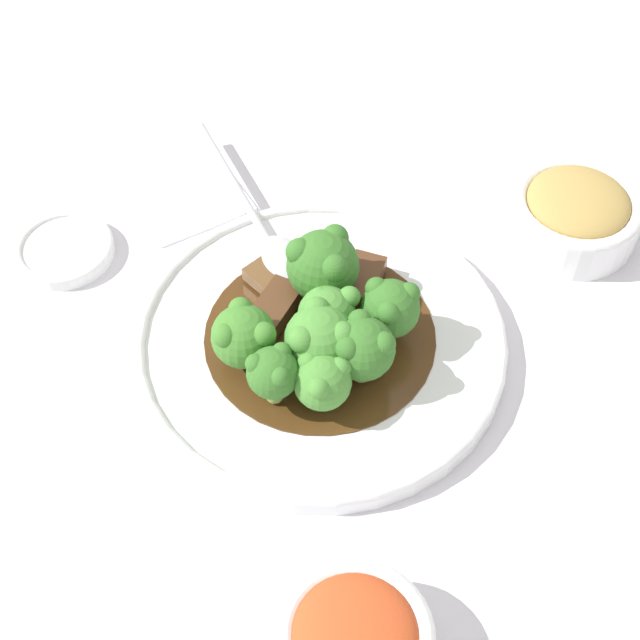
{
  "coord_description": "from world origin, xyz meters",
  "views": [
    {
      "loc": [
        0.25,
        0.32,
        0.55
      ],
      "look_at": [
        0.0,
        0.0,
        0.03
      ],
      "focal_mm": 50.0,
      "sensor_mm": 36.0,
      "label": 1
    }
  ],
  "objects": [
    {
      "name": "ground_plane",
      "position": [
        0.0,
        0.0,
        0.0
      ],
      "size": [
        4.0,
        4.0,
        0.0
      ],
      "primitive_type": "plane",
      "color": "silver"
    },
    {
      "name": "main_plate",
      "position": [
        0.0,
        0.0,
        0.01
      ],
      "size": [
        0.28,
        0.28,
        0.02
      ],
      "color": "white",
      "rests_on": "ground_plane"
    },
    {
      "name": "beef_strip_0",
      "position": [
        0.02,
        -0.03,
        0.03
      ],
      "size": [
        0.07,
        0.05,
        0.02
      ],
      "color": "#56331E",
      "rests_on": "main_plate"
    },
    {
      "name": "beef_strip_1",
      "position": [
        -0.05,
        -0.02,
        0.03
      ],
      "size": [
        0.05,
        0.05,
        0.01
      ],
      "color": "#56331E",
      "rests_on": "main_plate"
    },
    {
      "name": "beef_strip_2",
      "position": [
        0.0,
        -0.06,
        0.02
      ],
      "size": [
        0.03,
        0.05,
        0.01
      ],
      "color": "brown",
      "rests_on": "main_plate"
    },
    {
      "name": "broccoli_floret_0",
      "position": [
        0.06,
        -0.02,
        0.05
      ],
      "size": [
        0.05,
        0.05,
        0.05
      ],
      "color": "#7FA84C",
      "rests_on": "main_plate"
    },
    {
      "name": "broccoli_floret_1",
      "position": [
        -0.04,
        0.03,
        0.05
      ],
      "size": [
        0.04,
        0.04,
        0.05
      ],
      "color": "#8EB756",
      "rests_on": "main_plate"
    },
    {
      "name": "broccoli_floret_2",
      "position": [
        -0.02,
        -0.03,
        0.06
      ],
      "size": [
        0.06,
        0.06,
        0.06
      ],
      "color": "#8EB756",
      "rests_on": "main_plate"
    },
    {
      "name": "broccoli_floret_3",
      "position": [
        0.02,
        0.02,
        0.05
      ],
      "size": [
        0.05,
        0.05,
        0.06
      ],
      "color": "#8EB756",
      "rests_on": "main_plate"
    },
    {
      "name": "broccoli_floret_4",
      "position": [
        0.04,
        0.05,
        0.05
      ],
      "size": [
        0.04,
        0.04,
        0.05
      ],
      "color": "#7FA84C",
      "rests_on": "main_plate"
    },
    {
      "name": "broccoli_floret_5",
      "position": [
        0.06,
        0.03,
        0.05
      ],
      "size": [
        0.04,
        0.04,
        0.05
      ],
      "color": "#8EB756",
      "rests_on": "main_plate"
    },
    {
      "name": "broccoli_floret_6",
      "position": [
        -0.0,
        0.05,
        0.05
      ],
      "size": [
        0.05,
        0.05,
        0.05
      ],
      "color": "#7FA84C",
      "rests_on": "main_plate"
    },
    {
      "name": "broccoli_floret_7",
      "position": [
        -0.0,
        0.01,
        0.05
      ],
      "size": [
        0.04,
        0.04,
        0.05
      ],
      "color": "#7FA84C",
      "rests_on": "main_plate"
    },
    {
      "name": "serving_spoon",
      "position": [
        -0.02,
        -0.09,
        0.03
      ],
      "size": [
        0.07,
        0.22,
        0.01
      ],
      "color": "silver",
      "rests_on": "main_plate"
    },
    {
      "name": "side_bowl_appetizer",
      "position": [
        -0.24,
        0.04,
        0.03
      ],
      "size": [
        0.11,
        0.11,
        0.05
      ],
      "color": "white",
      "rests_on": "ground_plane"
    },
    {
      "name": "sauce_dish",
      "position": [
        0.11,
        -0.21,
        0.01
      ],
      "size": [
        0.08,
        0.08,
        0.01
      ],
      "color": "white",
      "rests_on": "ground_plane"
    },
    {
      "name": "paper_napkin",
      "position": [
        -0.01,
        -0.2,
        0.0
      ],
      "size": [
        0.1,
        0.1,
        0.01
      ],
      "color": "white",
      "rests_on": "ground_plane"
    }
  ]
}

